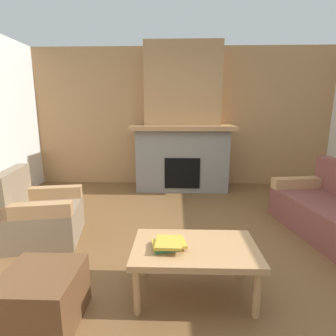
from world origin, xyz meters
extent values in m
plane|color=brown|center=(0.00, 0.00, 0.00)|extent=(9.00, 9.00, 0.00)
cube|color=#A87A4C|center=(0.00, 3.00, 1.35)|extent=(6.00, 0.12, 2.70)
cube|color=gray|center=(0.00, 2.59, 0.57)|extent=(1.70, 0.70, 1.15)
cube|color=black|center=(0.00, 2.26, 0.38)|extent=(0.64, 0.08, 0.56)
cube|color=#A87A4C|center=(0.00, 2.54, 1.19)|extent=(1.90, 0.82, 0.08)
cube|color=#A87A4C|center=(0.00, 2.69, 1.97)|extent=(1.40, 0.50, 1.47)
cube|color=tan|center=(1.70, 1.31, 0.48)|extent=(0.85, 0.29, 0.15)
cube|color=#847056|center=(-1.65, 0.43, 0.20)|extent=(0.89, 0.89, 0.40)
cube|color=#847056|center=(-1.95, 0.37, 0.62)|extent=(0.28, 0.77, 0.45)
cube|color=tan|center=(-1.59, 0.12, 0.48)|extent=(0.77, 0.28, 0.15)
cube|color=tan|center=(-1.71, 0.73, 0.48)|extent=(0.77, 0.28, 0.15)
cube|color=tan|center=(0.04, -0.48, 0.41)|extent=(1.00, 0.60, 0.05)
cylinder|color=tan|center=(-0.40, -0.72, 0.19)|extent=(0.06, 0.06, 0.38)
cylinder|color=tan|center=(0.48, -0.72, 0.19)|extent=(0.06, 0.06, 0.38)
cylinder|color=tan|center=(-0.40, -0.24, 0.19)|extent=(0.06, 0.06, 0.38)
cylinder|color=tan|center=(0.48, -0.24, 0.19)|extent=(0.06, 0.06, 0.38)
cube|color=brown|center=(-1.06, -0.82, 0.20)|extent=(0.52, 0.52, 0.40)
cube|color=#3D7F4C|center=(-0.19, -0.52, 0.44)|extent=(0.22, 0.18, 0.02)
cube|color=gold|center=(-0.16, -0.51, 0.46)|extent=(0.29, 0.20, 0.02)
cube|color=gold|center=(-0.16, -0.53, 0.49)|extent=(0.22, 0.22, 0.02)
camera|label=1|loc=(-0.11, -2.40, 1.49)|focal=28.00mm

